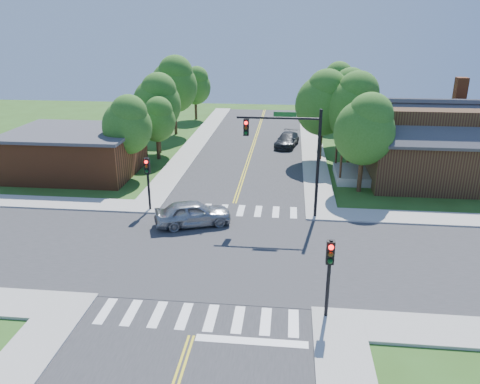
# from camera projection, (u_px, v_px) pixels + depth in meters

# --- Properties ---
(ground) EXTENTS (100.00, 100.00, 0.00)m
(ground) POSITION_uv_depth(u_px,v_px,m) (219.00, 252.00, 26.34)
(ground) COLOR #2C4D18
(ground) RESTS_ON ground
(road_ns) EXTENTS (10.00, 90.00, 0.04)m
(road_ns) POSITION_uv_depth(u_px,v_px,m) (219.00, 252.00, 26.33)
(road_ns) COLOR #2D2D30
(road_ns) RESTS_ON ground
(road_ew) EXTENTS (90.00, 10.00, 0.04)m
(road_ew) POSITION_uv_depth(u_px,v_px,m) (219.00, 252.00, 26.33)
(road_ew) COLOR #2D2D30
(road_ew) RESTS_ON ground
(intersection_patch) EXTENTS (10.20, 10.20, 0.06)m
(intersection_patch) POSITION_uv_depth(u_px,v_px,m) (219.00, 252.00, 26.34)
(intersection_patch) COLOR #2D2D30
(intersection_patch) RESTS_ON ground
(sidewalk_ne) EXTENTS (40.00, 40.00, 0.14)m
(sidewalk_ne) POSITION_uv_depth(u_px,v_px,m) (432.00, 174.00, 39.49)
(sidewalk_ne) COLOR #9E9B93
(sidewalk_ne) RESTS_ON ground
(sidewalk_nw) EXTENTS (40.00, 40.00, 0.14)m
(sidewalk_nw) POSITION_uv_depth(u_px,v_px,m) (73.00, 163.00, 42.67)
(sidewalk_nw) COLOR #9E9B93
(sidewalk_nw) RESTS_ON ground
(crosswalk_north) EXTENTS (8.85, 2.00, 0.01)m
(crosswalk_north) POSITION_uv_depth(u_px,v_px,m) (232.00, 210.00, 32.11)
(crosswalk_north) COLOR white
(crosswalk_north) RESTS_ON ground
(crosswalk_south) EXTENTS (8.85, 2.00, 0.01)m
(crosswalk_south) POSITION_uv_depth(u_px,v_px,m) (198.00, 317.00, 20.54)
(crosswalk_south) COLOR white
(crosswalk_south) RESTS_ON ground
(centerline) EXTENTS (0.30, 90.00, 0.01)m
(centerline) POSITION_uv_depth(u_px,v_px,m) (219.00, 252.00, 26.32)
(centerline) COLOR yellow
(centerline) RESTS_ON ground
(stop_bar) EXTENTS (4.60, 0.45, 0.09)m
(stop_bar) POSITION_uv_depth(u_px,v_px,m) (251.00, 342.00, 18.99)
(stop_bar) COLOR white
(stop_bar) RESTS_ON ground
(signal_mast_ne) EXTENTS (5.30, 0.42, 7.20)m
(signal_mast_ne) POSITION_uv_depth(u_px,v_px,m) (292.00, 146.00, 29.49)
(signal_mast_ne) COLOR black
(signal_mast_ne) RESTS_ON ground
(signal_pole_se) EXTENTS (0.34, 0.42, 3.80)m
(signal_pole_se) POSITION_uv_depth(u_px,v_px,m) (329.00, 265.00, 19.61)
(signal_pole_se) COLOR black
(signal_pole_se) RESTS_ON ground
(signal_pole_nw) EXTENTS (0.34, 0.42, 3.80)m
(signal_pole_nw) POSITION_uv_depth(u_px,v_px,m) (148.00, 174.00, 31.19)
(signal_pole_nw) COLOR black
(signal_pole_nw) RESTS_ON ground
(house_ne) EXTENTS (13.05, 8.80, 7.11)m
(house_ne) POSITION_uv_depth(u_px,v_px,m) (434.00, 141.00, 36.96)
(house_ne) COLOR #321911
(house_ne) RESTS_ON ground
(building_nw) EXTENTS (10.40, 8.40, 3.73)m
(building_nw) POSITION_uv_depth(u_px,v_px,m) (75.00, 152.00, 39.44)
(building_nw) COLOR brown
(building_nw) RESTS_ON ground
(tree_e_a) EXTENTS (4.44, 4.22, 7.55)m
(tree_e_a) POSITION_uv_depth(u_px,v_px,m) (366.00, 128.00, 34.04)
(tree_e_a) COLOR #382314
(tree_e_a) RESTS_ON ground
(tree_e_b) EXTENTS (4.91, 4.67, 8.36)m
(tree_e_b) POSITION_uv_depth(u_px,v_px,m) (354.00, 104.00, 40.59)
(tree_e_b) COLOR #382314
(tree_e_b) RESTS_ON ground
(tree_e_c) EXTENTS (4.68, 4.45, 7.96)m
(tree_e_c) POSITION_uv_depth(u_px,v_px,m) (347.00, 95.00, 47.41)
(tree_e_c) COLOR #382314
(tree_e_c) RESTS_ON ground
(tree_e_d) EXTENTS (4.60, 4.37, 7.82)m
(tree_e_d) POSITION_uv_depth(u_px,v_px,m) (336.00, 84.00, 56.06)
(tree_e_d) COLOR #382314
(tree_e_d) RESTS_ON ground
(tree_w_a) EXTENTS (4.03, 3.82, 6.84)m
(tree_w_a) POSITION_uv_depth(u_px,v_px,m) (128.00, 123.00, 37.72)
(tree_w_a) COLOR #382314
(tree_w_a) RESTS_ON ground
(tree_w_b) EXTENTS (4.59, 4.36, 7.80)m
(tree_w_b) POSITION_uv_depth(u_px,v_px,m) (157.00, 101.00, 44.48)
(tree_w_b) COLOR #382314
(tree_w_b) RESTS_ON ground
(tree_w_c) EXTENTS (5.20, 4.94, 8.84)m
(tree_w_c) POSITION_uv_depth(u_px,v_px,m) (174.00, 83.00, 51.78)
(tree_w_c) COLOR #382314
(tree_w_c) RESTS_ON ground
(tree_w_d) EXTENTS (4.05, 3.85, 6.89)m
(tree_w_d) POSITION_uv_depth(u_px,v_px,m) (196.00, 85.00, 60.37)
(tree_w_d) COLOR #382314
(tree_w_d) RESTS_ON ground
(tree_house) EXTENTS (4.93, 4.68, 8.38)m
(tree_house) POSITION_uv_depth(u_px,v_px,m) (324.00, 101.00, 41.87)
(tree_house) COLOR #382314
(tree_house) RESTS_ON ground
(tree_bldg) EXTENTS (3.47, 3.30, 5.90)m
(tree_bldg) POSITION_uv_depth(u_px,v_px,m) (157.00, 118.00, 42.83)
(tree_bldg) COLOR #382314
(tree_bldg) RESTS_ON ground
(car_silver) EXTENTS (5.02, 6.04, 1.64)m
(car_silver) POSITION_uv_depth(u_px,v_px,m) (193.00, 214.00, 29.54)
(car_silver) COLOR #9EA1A5
(car_silver) RESTS_ON ground
(car_dgrey) EXTENTS (3.78, 5.49, 1.38)m
(car_dgrey) POSITION_uv_depth(u_px,v_px,m) (287.00, 140.00, 48.23)
(car_dgrey) COLOR #2B2D30
(car_dgrey) RESTS_ON ground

